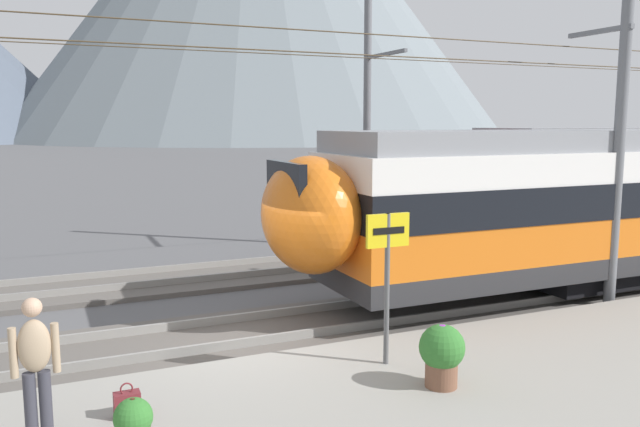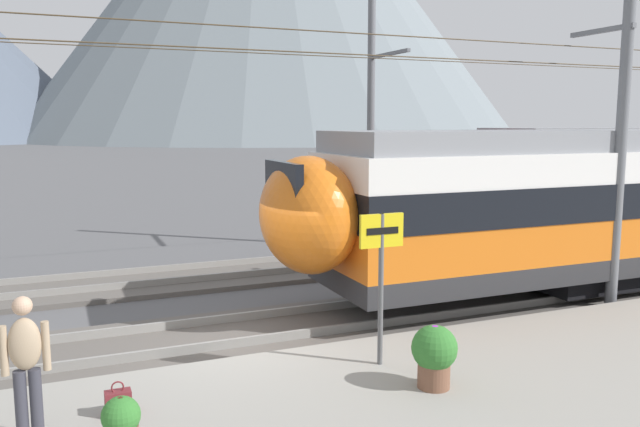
{
  "view_description": "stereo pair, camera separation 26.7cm",
  "coord_description": "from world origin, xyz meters",
  "views": [
    {
      "loc": [
        -3.1,
        -10.19,
        4.01
      ],
      "look_at": [
        2.63,
        2.85,
        1.98
      ],
      "focal_mm": 35.84,
      "sensor_mm": 36.0,
      "label": 1
    },
    {
      "loc": [
        -2.85,
        -10.3,
        4.01
      ],
      "look_at": [
        2.63,
        2.85,
        1.98
      ],
      "focal_mm": 35.84,
      "sensor_mm": 36.0,
      "label": 2
    }
  ],
  "objects": [
    {
      "name": "ground_plane",
      "position": [
        0.0,
        0.0,
        0.0
      ],
      "size": [
        400.0,
        400.0,
        0.0
      ],
      "primitive_type": "plane",
      "color": "#565659"
    },
    {
      "name": "track_near",
      "position": [
        0.0,
        0.88,
        0.07
      ],
      "size": [
        120.0,
        3.0,
        0.28
      ],
      "color": "#5B5651",
      "rests_on": "ground"
    },
    {
      "name": "track_far",
      "position": [
        0.0,
        5.78,
        0.07
      ],
      "size": [
        120.0,
        3.0,
        0.28
      ],
      "color": "#5B5651",
      "rests_on": "ground"
    },
    {
      "name": "catenary_mast_mid",
      "position": [
        7.95,
        -0.39,
        3.79
      ],
      "size": [
        45.82,
        1.67,
        7.16
      ],
      "color": "slate",
      "rests_on": "ground"
    },
    {
      "name": "catenary_mast_far_side",
      "position": [
        6.49,
        7.77,
        4.36
      ],
      "size": [
        45.82,
        2.44,
        8.4
      ],
      "color": "slate",
      "rests_on": "ground"
    },
    {
      "name": "platform_sign",
      "position": [
        1.56,
        -2.08,
        2.07
      ],
      "size": [
        0.7,
        0.08,
        2.3
      ],
      "color": "#59595B",
      "rests_on": "platform_slab"
    },
    {
      "name": "passenger_walking",
      "position": [
        -3.27,
        -2.55,
        1.32
      ],
      "size": [
        0.53,
        0.22,
        1.69
      ],
      "color": "#383842",
      "rests_on": "platform_slab"
    },
    {
      "name": "handbag_beside_passenger",
      "position": [
        -2.27,
        -2.34,
        0.54
      ],
      "size": [
        0.32,
        0.18,
        0.44
      ],
      "color": "maroon",
      "rests_on": "platform_slab"
    },
    {
      "name": "potted_plant_platform_edge",
      "position": [
        1.84,
        -3.14,
        0.89
      ],
      "size": [
        0.64,
        0.64,
        0.88
      ],
      "color": "brown",
      "rests_on": "platform_slab"
    },
    {
      "name": "potted_plant_by_shelter",
      "position": [
        -2.33,
        -3.41,
        0.76
      ],
      "size": [
        0.42,
        0.42,
        0.69
      ],
      "color": "brown",
      "rests_on": "platform_slab"
    }
  ]
}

